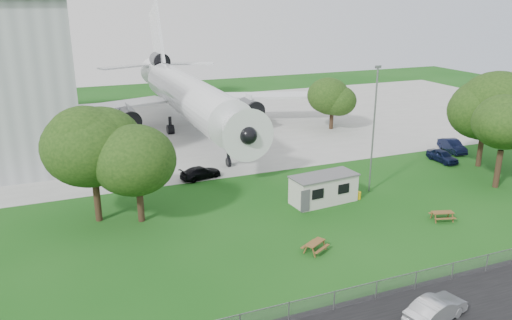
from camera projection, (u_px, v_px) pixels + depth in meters
name	position (u px, v px, depth m)	size (l,w,h in m)	color
ground	(327.00, 231.00, 40.11)	(160.00, 160.00, 0.00)	#235C1C
concrete_apron	(198.00, 126.00, 73.61)	(120.00, 46.00, 0.03)	#B7B7B2
airliner	(187.00, 94.00, 69.39)	(46.36, 47.73, 17.69)	white
site_cabin	(324.00, 189.00, 45.55)	(6.86, 3.28, 2.62)	beige
picnic_west	(315.00, 251.00, 36.91)	(1.80, 1.50, 0.76)	brown
picnic_east	(442.00, 220.00, 42.12)	(1.80, 1.50, 0.76)	brown
fence	(402.00, 293.00, 31.73)	(58.00, 0.04, 1.30)	gray
lamp_mast	(373.00, 131.00, 46.67)	(0.16, 0.16, 12.00)	slate
tree_west_big	(91.00, 144.00, 40.06)	(8.01, 8.01, 10.71)	#382619
tree_west_small	(137.00, 163.00, 40.45)	(6.85, 6.85, 8.56)	#382619
tree_east_front	(505.00, 123.00, 47.57)	(6.84, 6.84, 9.98)	#382619
tree_east_back	(486.00, 109.00, 53.84)	(8.64, 8.64, 10.86)	#382619
tree_far_apron	(332.00, 99.00, 70.38)	(6.02, 6.02, 7.41)	#382619
car_centre_sedan	(436.00, 309.00, 28.81)	(1.51, 4.33, 1.43)	#AAABB1
car_ne_hatch	(442.00, 156.00, 57.07)	(1.63, 4.05, 1.38)	black
car_ne_sedan	(452.00, 146.00, 60.75)	(1.59, 4.57, 1.51)	black
car_apron_van	(201.00, 173.00, 51.72)	(1.79, 4.39, 1.28)	black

